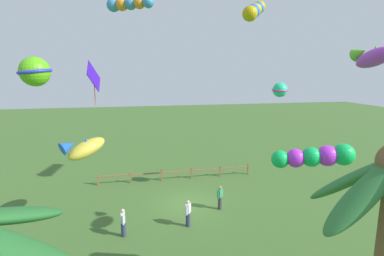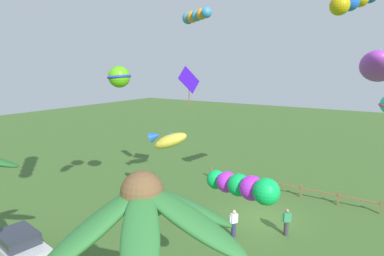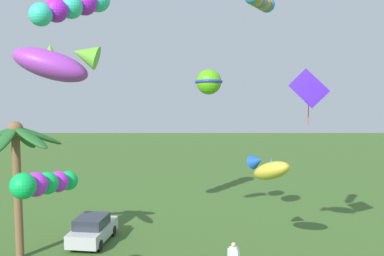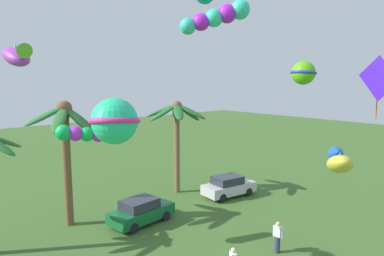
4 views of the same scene
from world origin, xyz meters
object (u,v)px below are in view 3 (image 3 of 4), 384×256
(kite_tube_6, at_px, (74,6))
(kite_fish_7, at_px, (269,169))
(kite_ball_1, at_px, (209,82))
(kite_fish_4, at_px, (56,63))
(kite_tube_5, at_px, (261,1))
(kite_tube_2, at_px, (44,183))
(parked_car_0, at_px, (93,229))
(palm_tree_1, at_px, (16,151))
(kite_diamond_8, at_px, (309,89))

(kite_tube_6, distance_m, kite_fish_7, 12.73)
(kite_ball_1, height_order, kite_tube_6, kite_tube_6)
(kite_fish_4, distance_m, kite_tube_5, 11.40)
(kite_tube_2, relative_size, kite_fish_7, 0.95)
(parked_car_0, xyz_separation_m, kite_tube_5, (-5.13, -8.32, 11.45))
(kite_tube_5, bearing_deg, palm_tree_1, 75.92)
(kite_fish_4, xyz_separation_m, kite_diamond_8, (11.47, -8.61, -0.89))
(palm_tree_1, bearing_deg, kite_diamond_8, -92.86)
(palm_tree_1, bearing_deg, kite_tube_2, -155.19)
(kite_tube_6, distance_m, kite_diamond_8, 12.35)
(kite_tube_2, bearing_deg, kite_tube_5, -49.73)
(kite_fish_4, bearing_deg, kite_ball_1, -16.49)
(kite_tube_2, distance_m, kite_fish_4, 4.87)
(kite_tube_2, bearing_deg, kite_fish_4, -156.76)
(palm_tree_1, relative_size, kite_diamond_8, 2.60)
(kite_ball_1, distance_m, kite_tube_6, 7.80)
(kite_ball_1, bearing_deg, kite_fish_4, 163.51)
(kite_fish_4, relative_size, kite_tube_5, 0.88)
(kite_ball_1, relative_size, kite_tube_2, 0.60)
(palm_tree_1, height_order, kite_tube_6, kite_tube_6)
(kite_ball_1, relative_size, kite_diamond_8, 0.59)
(palm_tree_1, distance_m, parked_car_0, 6.10)
(parked_car_0, relative_size, kite_tube_2, 1.55)
(palm_tree_1, bearing_deg, kite_tube_6, -62.36)
(kite_fish_7, height_order, kite_diamond_8, kite_diamond_8)
(kite_ball_1, relative_size, kite_tube_5, 0.67)
(kite_ball_1, bearing_deg, kite_tube_2, 152.74)
(palm_tree_1, xyz_separation_m, kite_tube_5, (-2.88, -11.49, 6.75))
(kite_ball_1, bearing_deg, kite_fish_7, -114.85)
(kite_ball_1, xyz_separation_m, kite_tube_2, (-10.29, 5.30, -2.93))
(palm_tree_1, relative_size, kite_fish_7, 2.49)
(kite_fish_7, bearing_deg, kite_fish_4, 150.18)
(kite_fish_4, xyz_separation_m, kite_tube_6, (13.59, 2.83, 3.25))
(kite_tube_5, xyz_separation_m, kite_diamond_8, (2.18, -2.64, -3.69))
(kite_fish_7, xyz_separation_m, kite_diamond_8, (-0.56, -1.71, 3.92))
(kite_tube_5, bearing_deg, kite_tube_6, 63.96)
(kite_tube_2, distance_m, kite_fish_7, 12.22)
(kite_tube_6, bearing_deg, parked_car_0, -29.66)
(kite_diamond_8, bearing_deg, kite_fish_7, 71.71)
(kite_fish_7, bearing_deg, kite_tube_6, 80.91)
(kite_fish_4, height_order, kite_tube_5, kite_tube_5)
(kite_ball_1, relative_size, kite_tube_6, 0.39)
(palm_tree_1, distance_m, kite_tube_5, 13.64)
(kite_tube_5, relative_size, kite_tube_6, 0.58)
(kite_ball_1, xyz_separation_m, kite_fish_7, (-1.36, -2.93, -4.24))
(palm_tree_1, distance_m, kite_fish_4, 13.95)
(kite_fish_4, height_order, kite_diamond_8, kite_fish_4)
(kite_diamond_8, bearing_deg, kite_ball_1, 67.50)
(parked_car_0, relative_size, kite_ball_1, 2.59)
(palm_tree_1, height_order, parked_car_0, palm_tree_1)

